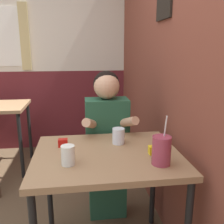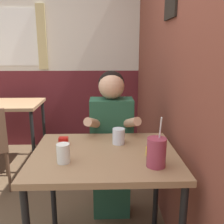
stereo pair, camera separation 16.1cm
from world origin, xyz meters
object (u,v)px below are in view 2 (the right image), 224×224
(main_table, at_px, (105,165))
(person_seated, at_px, (111,143))
(cocktail_pitcher, at_px, (156,152))
(background_table, at_px, (7,111))

(main_table, height_order, person_seated, person_seated)
(person_seated, distance_m, cocktail_pitcher, 0.75)
(main_table, height_order, cocktail_pitcher, cocktail_pitcher)
(background_table, relative_size, cocktail_pitcher, 2.87)
(background_table, height_order, cocktail_pitcher, cocktail_pitcher)
(background_table, distance_m, person_seated, 1.58)
(background_table, xyz_separation_m, cocktail_pitcher, (1.44, -1.69, 0.18))
(background_table, distance_m, cocktail_pitcher, 2.23)
(main_table, distance_m, cocktail_pitcher, 0.37)
(main_table, distance_m, person_seated, 0.50)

